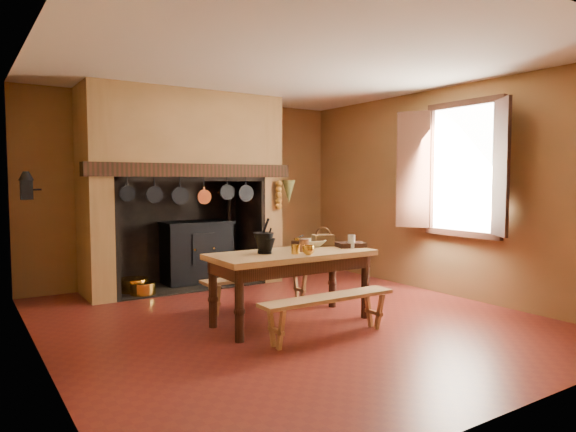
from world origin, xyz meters
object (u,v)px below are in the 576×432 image
object	(u,v)px
iron_range	(197,251)
work_table	(292,263)
wicker_basket	(323,240)
coffee_grinder	(298,244)
bench_front	(328,306)
mixing_bowl	(310,243)

from	to	relation	value
iron_range	work_table	world-z (taller)	iron_range
work_table	wicker_basket	xyz separation A→B (m)	(0.60, 0.23, 0.20)
coffee_grinder	wicker_basket	distance (m)	0.46
iron_range	coffee_grinder	xyz separation A→B (m)	(0.15, -2.47, 0.35)
bench_front	coffee_grinder	size ratio (longest dim) A/B	9.14
work_table	wicker_basket	distance (m)	0.67
iron_range	bench_front	size ratio (longest dim) A/B	1.08
work_table	mixing_bowl	xyz separation A→B (m)	(0.43, 0.24, 0.16)
iron_range	mixing_bowl	size ratio (longest dim) A/B	4.71
bench_front	coffee_grinder	distance (m)	0.94
iron_range	wicker_basket	distance (m)	2.45
iron_range	mixing_bowl	xyz separation A→B (m)	(0.43, -2.34, 0.34)
work_table	wicker_basket	bearing A→B (deg)	20.98
coffee_grinder	wicker_basket	world-z (taller)	wicker_basket
work_table	coffee_grinder	distance (m)	0.26
bench_front	wicker_basket	distance (m)	1.20
bench_front	wicker_basket	size ratio (longest dim) A/B	5.33
bench_front	mixing_bowl	xyz separation A→B (m)	(0.43, 0.90, 0.51)
iron_range	coffee_grinder	bearing A→B (deg)	-86.44
work_table	coffee_grinder	xyz separation A→B (m)	(0.15, 0.11, 0.18)
iron_range	coffee_grinder	world-z (taller)	iron_range
coffee_grinder	mixing_bowl	xyz separation A→B (m)	(0.27, 0.14, -0.02)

